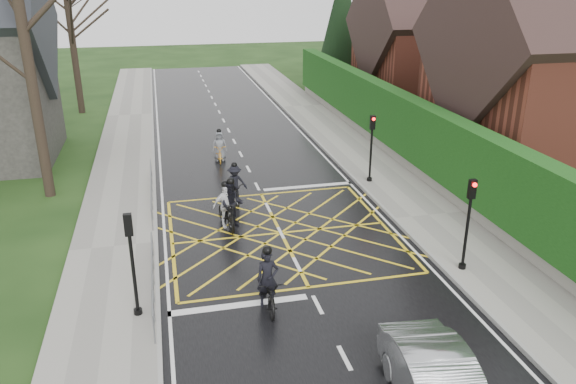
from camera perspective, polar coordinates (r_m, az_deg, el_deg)
name	(u,v)px	position (r m, az deg, el deg)	size (l,w,h in m)	color
ground	(281,233)	(21.04, -0.73, -4.19)	(120.00, 120.00, 0.00)	black
road	(281,233)	(21.04, -0.73, -4.18)	(9.00, 80.00, 0.01)	black
sidewalk_right	(429,216)	(22.93, 14.09, -2.42)	(3.00, 80.00, 0.15)	gray
sidewalk_left	(114,248)	(20.71, -17.25, -5.44)	(3.00, 80.00, 0.15)	gray
stone_wall	(407,161)	(28.59, 11.97, 3.14)	(0.50, 38.00, 0.70)	slate
hedge	(409,126)	(28.11, 12.24, 6.53)	(0.90, 38.00, 2.80)	#143C10
house_near	(572,73)	(29.67, 26.91, 10.71)	(11.80, 9.80, 11.30)	brown
house_far	(433,46)	(41.36, 14.47, 14.21)	(9.80, 8.80, 10.30)	brown
conifer	(342,27)	(47.11, 5.47, 16.35)	(4.60, 4.60, 10.00)	black
tree_near	(19,5)	(25.06, -25.67, 16.74)	(9.24, 9.24, 11.44)	black
tree_far	(67,4)	(40.92, -21.50, 17.37)	(8.40, 8.40, 10.40)	black
railing_south	(152,275)	(17.19, -13.60, -8.16)	(0.05, 5.04, 1.03)	slate
railing_north	(151,186)	(24.03, -13.73, 0.56)	(0.05, 6.04, 1.03)	slate
traffic_light_ne	(371,149)	(25.60, 8.44, 4.31)	(0.24, 0.31, 3.21)	black
traffic_light_se	(467,226)	(18.55, 17.77, -3.29)	(0.24, 0.31, 3.21)	black
traffic_light_sw	(133,266)	(15.92, -15.48, -7.27)	(0.24, 0.31, 3.21)	black
cyclist_rear	(268,288)	(16.41, -2.02, -9.68)	(0.74, 1.99, 1.92)	black
cyclist_back	(232,209)	(21.34, -5.73, -1.72)	(0.96, 2.03, 1.98)	black
cyclist_mid	(235,187)	(23.82, -5.39, 0.50)	(1.03, 1.78, 1.72)	black
cyclist_front	(226,210)	(21.38, -6.32, -1.88)	(1.06, 1.92, 1.86)	black
cyclist_lead	(220,150)	(29.12, -6.94, 4.28)	(0.79, 1.78, 1.68)	orange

